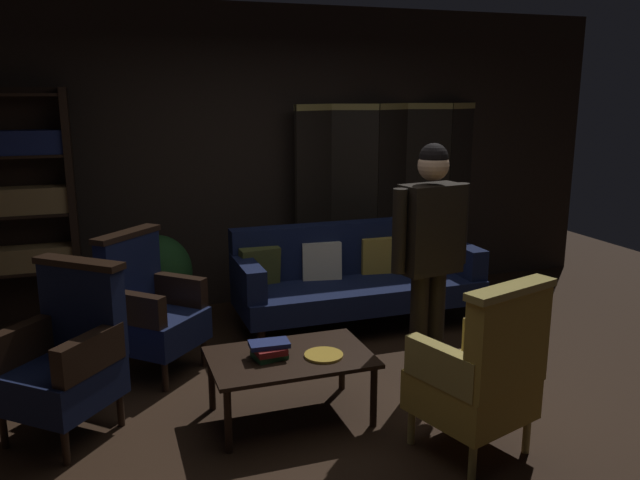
{
  "coord_description": "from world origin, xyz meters",
  "views": [
    {
      "loc": [
        -1.5,
        -3.54,
        2.02
      ],
      "look_at": [
        0.0,
        0.8,
        0.95
      ],
      "focal_mm": 36.04,
      "sensor_mm": 36.0,
      "label": 1
    }
  ],
  "objects_px": {
    "coffee_table": "(290,362)",
    "armchair_wing_left": "(66,356)",
    "velvet_couch": "(355,274)",
    "armchair_gilt_accent": "(481,373)",
    "folding_screen": "(391,195)",
    "bookshelf": "(19,209)",
    "standing_figure": "(430,248)",
    "potted_plant": "(159,277)",
    "book_green_cloth": "(269,355)",
    "armchair_wing_right": "(149,308)",
    "brass_tray": "(324,355)",
    "book_navy_cloth": "(269,344)",
    "book_red_leather": "(269,349)"
  },
  "relations": [
    {
      "from": "armchair_gilt_accent",
      "to": "book_red_leather",
      "type": "height_order",
      "value": "armchair_gilt_accent"
    },
    {
      "from": "armchair_wing_right",
      "to": "brass_tray",
      "type": "bearing_deg",
      "value": -48.48
    },
    {
      "from": "folding_screen",
      "to": "coffee_table",
      "type": "height_order",
      "value": "folding_screen"
    },
    {
      "from": "velvet_couch",
      "to": "book_green_cloth",
      "type": "xyz_separation_m",
      "value": [
        -1.14,
        -1.42,
        -0.02
      ]
    },
    {
      "from": "folding_screen",
      "to": "book_red_leather",
      "type": "distance_m",
      "value": 2.99
    },
    {
      "from": "coffee_table",
      "to": "armchair_wing_left",
      "type": "relative_size",
      "value": 0.96
    },
    {
      "from": "standing_figure",
      "to": "book_red_leather",
      "type": "relative_size",
      "value": 8.78
    },
    {
      "from": "folding_screen",
      "to": "armchair_wing_left",
      "type": "height_order",
      "value": "folding_screen"
    },
    {
      "from": "bookshelf",
      "to": "folding_screen",
      "type": "bearing_deg",
      "value": 1.77
    },
    {
      "from": "velvet_couch",
      "to": "armchair_gilt_accent",
      "type": "height_order",
      "value": "armchair_gilt_accent"
    },
    {
      "from": "velvet_couch",
      "to": "brass_tray",
      "type": "xyz_separation_m",
      "value": [
        -0.82,
        -1.51,
        -0.03
      ]
    },
    {
      "from": "coffee_table",
      "to": "armchair_wing_left",
      "type": "height_order",
      "value": "armchair_wing_left"
    },
    {
      "from": "bookshelf",
      "to": "armchair_wing_right",
      "type": "distance_m",
      "value": 1.6
    },
    {
      "from": "armchair_gilt_accent",
      "to": "book_red_leather",
      "type": "bearing_deg",
      "value": 143.65
    },
    {
      "from": "bookshelf",
      "to": "book_green_cloth",
      "type": "distance_m",
      "value": 2.73
    },
    {
      "from": "book_green_cloth",
      "to": "brass_tray",
      "type": "xyz_separation_m",
      "value": [
        0.32,
        -0.09,
        -0.01
      ]
    },
    {
      "from": "armchair_wing_left",
      "to": "book_navy_cloth",
      "type": "relative_size",
      "value": 4.27
    },
    {
      "from": "book_red_leather",
      "to": "armchair_gilt_accent",
      "type": "bearing_deg",
      "value": -36.35
    },
    {
      "from": "standing_figure",
      "to": "brass_tray",
      "type": "distance_m",
      "value": 0.98
    },
    {
      "from": "folding_screen",
      "to": "velvet_couch",
      "type": "distance_m",
      "value": 1.24
    },
    {
      "from": "velvet_couch",
      "to": "armchair_gilt_accent",
      "type": "distance_m",
      "value": 2.17
    },
    {
      "from": "velvet_couch",
      "to": "standing_figure",
      "type": "distance_m",
      "value": 1.51
    },
    {
      "from": "potted_plant",
      "to": "book_navy_cloth",
      "type": "xyz_separation_m",
      "value": [
        0.49,
        -1.77,
        0.02
      ]
    },
    {
      "from": "book_navy_cloth",
      "to": "folding_screen",
      "type": "bearing_deg",
      "value": 50.31
    },
    {
      "from": "velvet_couch",
      "to": "book_green_cloth",
      "type": "relative_size",
      "value": 11.16
    },
    {
      "from": "potted_plant",
      "to": "book_red_leather",
      "type": "xyz_separation_m",
      "value": [
        0.49,
        -1.77,
        -0.01
      ]
    },
    {
      "from": "coffee_table",
      "to": "armchair_wing_left",
      "type": "xyz_separation_m",
      "value": [
        -1.3,
        0.27,
        0.12
      ]
    },
    {
      "from": "armchair_gilt_accent",
      "to": "potted_plant",
      "type": "xyz_separation_m",
      "value": [
        -1.51,
        2.52,
        -0.0
      ]
    },
    {
      "from": "velvet_couch",
      "to": "brass_tray",
      "type": "distance_m",
      "value": 1.72
    },
    {
      "from": "armchair_gilt_accent",
      "to": "brass_tray",
      "type": "xyz_separation_m",
      "value": [
        -0.7,
        0.66,
        -0.06
      ]
    },
    {
      "from": "bookshelf",
      "to": "armchair_wing_left",
      "type": "bearing_deg",
      "value": -78.53
    },
    {
      "from": "armchair_wing_left",
      "to": "book_red_leather",
      "type": "height_order",
      "value": "armchair_wing_left"
    },
    {
      "from": "book_red_leather",
      "to": "bookshelf",
      "type": "bearing_deg",
      "value": 125.77
    },
    {
      "from": "bookshelf",
      "to": "potted_plant",
      "type": "relative_size",
      "value": 2.42
    },
    {
      "from": "bookshelf",
      "to": "potted_plant",
      "type": "height_order",
      "value": "bookshelf"
    },
    {
      "from": "bookshelf",
      "to": "standing_figure",
      "type": "xyz_separation_m",
      "value": [
        2.65,
        -2.14,
        -0.05
      ]
    },
    {
      "from": "folding_screen",
      "to": "bookshelf",
      "type": "xyz_separation_m",
      "value": [
        -3.43,
        -0.11,
        0.08
      ]
    },
    {
      "from": "book_navy_cloth",
      "to": "coffee_table",
      "type": "bearing_deg",
      "value": -4.4
    },
    {
      "from": "armchair_wing_right",
      "to": "standing_figure",
      "type": "bearing_deg",
      "value": -29.26
    },
    {
      "from": "folding_screen",
      "to": "bookshelf",
      "type": "relative_size",
      "value": 1.04
    },
    {
      "from": "armchair_wing_right",
      "to": "armchair_gilt_accent",
      "type": "bearing_deg",
      "value": -46.48
    },
    {
      "from": "folding_screen",
      "to": "coffee_table",
      "type": "bearing_deg",
      "value": -127.56
    },
    {
      "from": "book_red_leather",
      "to": "standing_figure",
      "type": "bearing_deg",
      "value": 1.14
    },
    {
      "from": "armchair_wing_left",
      "to": "book_green_cloth",
      "type": "distance_m",
      "value": 1.2
    },
    {
      "from": "armchair_wing_left",
      "to": "armchair_wing_right",
      "type": "bearing_deg",
      "value": 53.64
    },
    {
      "from": "book_green_cloth",
      "to": "armchair_wing_right",
      "type": "bearing_deg",
      "value": 122.64
    },
    {
      "from": "bookshelf",
      "to": "brass_tray",
      "type": "bearing_deg",
      "value": -50.14
    },
    {
      "from": "potted_plant",
      "to": "armchair_gilt_accent",
      "type": "bearing_deg",
      "value": -59.12
    },
    {
      "from": "armchair_wing_left",
      "to": "standing_figure",
      "type": "bearing_deg",
      "value": -6.11
    },
    {
      "from": "armchair_wing_left",
      "to": "armchair_gilt_accent",
      "type": "bearing_deg",
      "value": -24.85
    }
  ]
}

